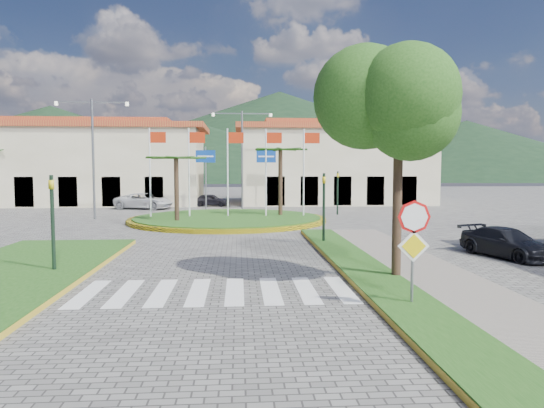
{
  "coord_description": "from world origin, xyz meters",
  "views": [
    {
      "loc": [
        0.73,
        -9.28,
        3.4
      ],
      "look_at": [
        1.91,
        8.0,
        2.13
      ],
      "focal_mm": 32.0,
      "sensor_mm": 36.0,
      "label": 1
    }
  ],
  "objects": [
    {
      "name": "traffic_light_right",
      "position": [
        4.5,
        12.0,
        1.94
      ],
      "size": [
        0.15,
        0.18,
        3.2
      ],
      "color": "black",
      "rests_on": "ground"
    },
    {
      "name": "ground",
      "position": [
        0.0,
        0.0,
        0.0
      ],
      "size": [
        160.0,
        160.0,
        0.0
      ],
      "primitive_type": "plane",
      "color": "#595654",
      "rests_on": "ground"
    },
    {
      "name": "sidewalk_right",
      "position": [
        6.0,
        2.0,
        0.07
      ],
      "size": [
        4.0,
        28.0,
        0.15
      ],
      "primitive_type": "cube",
      "color": "gray",
      "rests_on": "ground"
    },
    {
      "name": "roundabout_island",
      "position": [
        0.0,
        22.0,
        0.17
      ],
      "size": [
        12.7,
        12.7,
        6.0
      ],
      "color": "yellow",
      "rests_on": "ground"
    },
    {
      "name": "street_lamp_west",
      "position": [
        -9.0,
        24.0,
        4.5
      ],
      "size": [
        4.8,
        0.16,
        8.0
      ],
      "color": "slate",
      "rests_on": "ground"
    },
    {
      "name": "car_dark_a",
      "position": [
        -1.81,
        34.66,
        0.56
      ],
      "size": [
        3.49,
        1.87,
        1.13
      ],
      "primitive_type": "imported",
      "rotation": [
        0.0,
        0.0,
        1.4
      ],
      "color": "black",
      "rests_on": "ground"
    },
    {
      "name": "traffic_light_left",
      "position": [
        -5.2,
        6.5,
        1.94
      ],
      "size": [
        0.15,
        0.18,
        3.2
      ],
      "color": "black",
      "rests_on": "ground"
    },
    {
      "name": "white_van",
      "position": [
        -7.25,
        31.97,
        0.67
      ],
      "size": [
        5.27,
        3.49,
        1.34
      ],
      "primitive_type": "imported",
      "rotation": [
        0.0,
        0.0,
        1.29
      ],
      "color": "silver",
      "rests_on": "ground"
    },
    {
      "name": "crosswalk",
      "position": [
        0.0,
        4.0,
        0.01
      ],
      "size": [
        8.0,
        3.0,
        0.01
      ],
      "primitive_type": "cube",
      "color": "silver",
      "rests_on": "ground"
    },
    {
      "name": "median_left",
      "position": [
        -6.5,
        6.0,
        0.09
      ],
      "size": [
        5.0,
        14.0,
        0.18
      ],
      "primitive_type": "cube",
      "color": "#1B4B15",
      "rests_on": "ground"
    },
    {
      "name": "building_left",
      "position": [
        -14.0,
        38.0,
        3.9
      ],
      "size": [
        23.32,
        9.54,
        8.05
      ],
      "color": "#BFB590",
      "rests_on": "ground"
    },
    {
      "name": "verge_right",
      "position": [
        4.8,
        2.0,
        0.09
      ],
      "size": [
        1.6,
        28.0,
        0.18
      ],
      "primitive_type": "cube",
      "color": "#1B4B15",
      "rests_on": "ground"
    },
    {
      "name": "direction_sign_west",
      "position": [
        -2.0,
        30.97,
        3.53
      ],
      "size": [
        1.6,
        0.14,
        5.2
      ],
      "color": "slate",
      "rests_on": "ground"
    },
    {
      "name": "hill_far_mid",
      "position": [
        15.0,
        160.0,
        15.0
      ],
      "size": [
        180.0,
        180.0,
        30.0
      ],
      "primitive_type": "cone",
      "color": "black",
      "rests_on": "ground"
    },
    {
      "name": "traffic_light_far",
      "position": [
        8.0,
        26.0,
        1.94
      ],
      "size": [
        0.18,
        0.15,
        3.2
      ],
      "color": "black",
      "rests_on": "ground"
    },
    {
      "name": "street_lamp_centre",
      "position": [
        1.0,
        30.0,
        4.5
      ],
      "size": [
        4.8,
        0.16,
        8.0
      ],
      "color": "slate",
      "rests_on": "ground"
    },
    {
      "name": "deciduous_tree",
      "position": [
        5.5,
        5.0,
        5.18
      ],
      "size": [
        3.6,
        3.6,
        6.8
      ],
      "color": "black",
      "rests_on": "ground"
    },
    {
      "name": "hill_far_west",
      "position": [
        -55.0,
        140.0,
        11.0
      ],
      "size": [
        140.0,
        140.0,
        22.0
      ],
      "primitive_type": "cone",
      "color": "black",
      "rests_on": "ground"
    },
    {
      "name": "hill_near_back",
      "position": [
        -10.0,
        130.0,
        8.0
      ],
      "size": [
        110.0,
        110.0,
        16.0
      ],
      "primitive_type": "cone",
      "color": "black",
      "rests_on": "ground"
    },
    {
      "name": "car_dark_b",
      "position": [
        8.58,
        36.7,
        0.54
      ],
      "size": [
        3.44,
        2.33,
        1.07
      ],
      "primitive_type": "imported",
      "rotation": [
        0.0,
        0.0,
        1.16
      ],
      "color": "black",
      "rests_on": "ground"
    },
    {
      "name": "building_right",
      "position": [
        10.0,
        38.0,
        3.9
      ],
      "size": [
        19.08,
        9.54,
        8.05
      ],
      "color": "#BFB590",
      "rests_on": "ground"
    },
    {
      "name": "direction_sign_east",
      "position": [
        3.0,
        30.97,
        3.53
      ],
      "size": [
        1.6,
        0.14,
        5.2
      ],
      "color": "slate",
      "rests_on": "ground"
    },
    {
      "name": "stop_sign",
      "position": [
        4.9,
        1.96,
        1.79
      ],
      "size": [
        0.8,
        0.11,
        2.65
      ],
      "color": "slate",
      "rests_on": "ground"
    },
    {
      "name": "hill_far_east",
      "position": [
        70.0,
        135.0,
        9.0
      ],
      "size": [
        120.0,
        120.0,
        18.0
      ],
      "primitive_type": "cone",
      "color": "black",
      "rests_on": "ground"
    },
    {
      "name": "car_side_right",
      "position": [
        10.98,
        8.49,
        0.56
      ],
      "size": [
        2.67,
        4.16,
        1.12
      ],
      "primitive_type": "imported",
      "rotation": [
        0.0,
        0.0,
        0.31
      ],
      "color": "black",
      "rests_on": "ground"
    }
  ]
}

